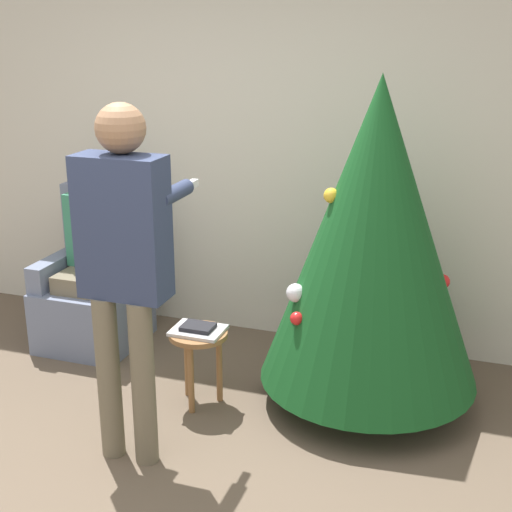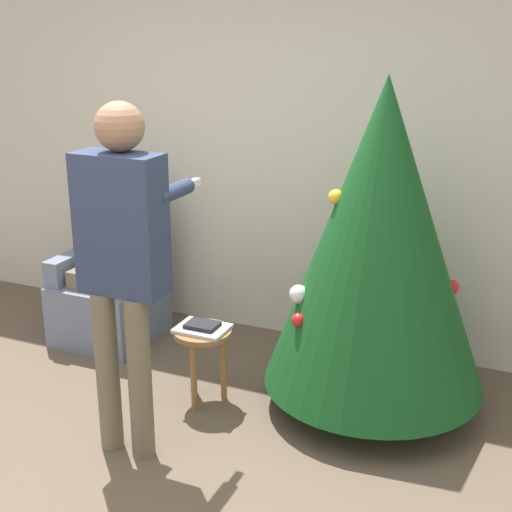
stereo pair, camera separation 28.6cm
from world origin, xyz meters
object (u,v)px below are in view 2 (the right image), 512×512
object	(u,v)px
christmas_tree	(380,238)
armchair	(113,287)
person_seated	(107,245)
person_standing	(122,250)
side_stool	(203,344)

from	to	relation	value
christmas_tree	armchair	world-z (taller)	christmas_tree
armchair	person_seated	xyz separation A→B (m)	(0.00, -0.03, 0.32)
christmas_tree	person_standing	size ratio (longest dim) A/B	1.05
person_standing	side_stool	bearing A→B (deg)	77.76
christmas_tree	armchair	distance (m)	2.07
armchair	person_standing	size ratio (longest dim) A/B	0.59
side_stool	armchair	bearing A→B (deg)	150.49
armchair	side_stool	xyz separation A→B (m)	(1.02, -0.58, 0.00)
person_standing	side_stool	world-z (taller)	person_standing
armchair	person_seated	bearing A→B (deg)	-90.00
armchair	side_stool	bearing A→B (deg)	-29.51
person_seated	side_stool	size ratio (longest dim) A/B	2.75
christmas_tree	armchair	bearing A→B (deg)	173.11
person_seated	side_stool	distance (m)	1.20
christmas_tree	person_seated	xyz separation A→B (m)	(-1.95, 0.20, -0.35)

